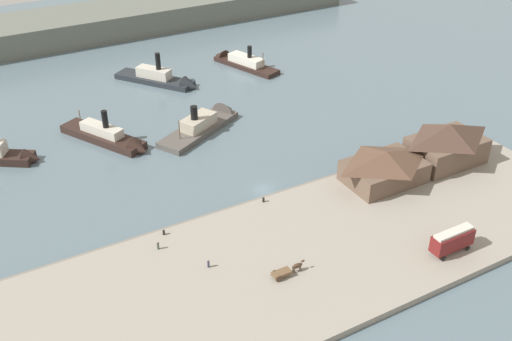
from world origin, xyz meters
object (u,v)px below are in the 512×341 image
object	(u,v)px
pedestrian_at_waters_edge	(208,264)
pedestrian_walking_east	(158,246)
ferry_approaching_east	(111,138)
ferry_shed_customs_shed	(385,166)
street_tram	(452,239)
ferry_approaching_west	(239,61)
horse_cart	(287,271)
ferry_shed_central_terminal	(447,143)
mooring_post_west	(263,200)
ferry_departing_north	(164,80)
ferry_mid_harbor	(208,122)
mooring_post_east	(164,232)

from	to	relation	value
pedestrian_at_waters_edge	pedestrian_walking_east	xyz separation A→B (m)	(-5.56, 8.58, 0.02)
pedestrian_walking_east	ferry_approaching_east	distance (m)	43.02
ferry_shed_customs_shed	street_tram	xyz separation A→B (m)	(-4.45, -23.41, -0.92)
pedestrian_at_waters_edge	ferry_approaching_west	world-z (taller)	ferry_approaching_west
ferry_shed_customs_shed	street_tram	bearing A→B (deg)	-100.76
street_tram	horse_cart	world-z (taller)	street_tram
ferry_shed_central_terminal	mooring_post_west	distance (m)	42.12
street_tram	ferry_departing_north	xyz separation A→B (m)	(-15.04, 93.73, -2.42)
mooring_post_west	ferry_mid_harbor	xyz separation A→B (m)	(5.25, 36.11, -0.41)
ferry_shed_customs_shed	ferry_approaching_west	bearing A→B (deg)	85.89
pedestrian_walking_east	street_tram	bearing A→B (deg)	-29.98
ferry_departing_north	street_tram	bearing A→B (deg)	-80.88
mooring_post_west	ferry_departing_north	xyz separation A→B (m)	(5.59, 64.98, -0.33)
ferry_approaching_west	ferry_approaching_east	world-z (taller)	ferry_approaching_east
pedestrian_at_waters_edge	ferry_approaching_west	distance (m)	92.61
ferry_approaching_west	ferry_approaching_east	xyz separation A→B (m)	(-48.10, -28.04, 0.13)
pedestrian_at_waters_edge	street_tram	bearing A→B (deg)	-23.56
horse_cart	pedestrian_at_waters_edge	size ratio (longest dim) A/B	3.82
pedestrian_at_waters_edge	ferry_approaching_east	bearing A→B (deg)	90.30
horse_cart	mooring_post_west	size ratio (longest dim) A/B	6.67
pedestrian_walking_east	mooring_post_east	world-z (taller)	pedestrian_walking_east
ferry_mid_harbor	ferry_departing_north	bearing A→B (deg)	89.31
pedestrian_at_waters_edge	mooring_post_east	distance (m)	12.32
ferry_approaching_east	ferry_departing_north	size ratio (longest dim) A/B	1.02
street_tram	ferry_approaching_east	size ratio (longest dim) A/B	0.33
ferry_shed_customs_shed	ferry_shed_central_terminal	xyz separation A→B (m)	(16.46, -0.32, 1.07)
ferry_approaching_west	ferry_mid_harbor	distance (m)	39.91
ferry_shed_customs_shed	mooring_post_west	xyz separation A→B (m)	(-25.08, 5.35, -3.02)
mooring_post_east	ferry_departing_north	bearing A→B (deg)	68.03
pedestrian_at_waters_edge	mooring_post_west	distance (m)	21.31
street_tram	ferry_approaching_east	distance (m)	78.07
ferry_shed_central_terminal	pedestrian_walking_east	bearing A→B (deg)	178.12
ferry_shed_customs_shed	mooring_post_west	distance (m)	25.82
mooring_post_east	ferry_mid_harbor	distance (m)	44.64
mooring_post_east	ferry_approaching_east	xyz separation A→B (m)	(2.90, 39.36, -0.29)
ferry_shed_central_terminal	horse_cart	xyz separation A→B (m)	(-48.73, -14.47, -3.62)
ferry_shed_customs_shed	pedestrian_walking_east	size ratio (longest dim) A/B	9.83
ferry_shed_customs_shed	ferry_departing_north	size ratio (longest dim) A/B	0.68
street_tram	ferry_approaching_west	distance (m)	96.46
mooring_post_west	ferry_approaching_east	xyz separation A→B (m)	(-17.80, 39.15, -0.29)
ferry_shed_customs_shed	ferry_approaching_east	distance (m)	61.89
ferry_shed_customs_shed	horse_cart	size ratio (longest dim) A/B	2.66
horse_cart	ferry_mid_harbor	xyz separation A→B (m)	(12.44, 56.24, -0.88)
ferry_shed_central_terminal	pedestrian_walking_east	world-z (taller)	ferry_shed_central_terminal
street_tram	horse_cart	bearing A→B (deg)	162.78
ferry_shed_central_terminal	horse_cart	world-z (taller)	ferry_shed_central_terminal
horse_cart	pedestrian_walking_east	size ratio (longest dim) A/B	3.70
street_tram	mooring_post_east	bearing A→B (deg)	145.37
ferry_approaching_west	ferry_mid_harbor	size ratio (longest dim) A/B	0.94
ferry_shed_central_terminal	street_tram	distance (m)	31.21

